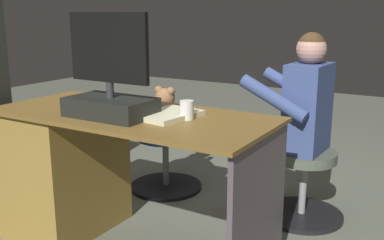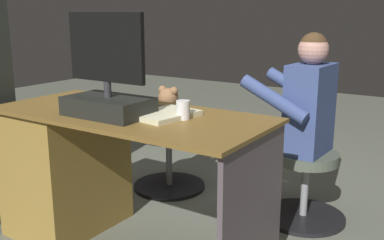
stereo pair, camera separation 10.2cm
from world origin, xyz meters
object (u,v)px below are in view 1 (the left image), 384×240
object	(u,v)px
teddy_bear	(166,111)
office_chair_teddy	(166,157)
desk	(77,166)
monitor	(110,90)
computer_mouse	(87,99)
visitor_chair	(303,181)
cup	(187,110)
keyboard	(128,106)
person	(293,114)
tv_remote	(90,105)

from	to	relation	value
teddy_bear	office_chair_teddy	bearing A→B (deg)	90.00
desk	monitor	bearing A→B (deg)	164.12
computer_mouse	visitor_chair	bearing A→B (deg)	-144.44
monitor	visitor_chair	bearing A→B (deg)	-125.96
monitor	computer_mouse	distance (m)	0.42
visitor_chair	teddy_bear	bearing A→B (deg)	2.04
cup	keyboard	bearing A→B (deg)	-7.32
cup	person	distance (m)	0.84
computer_mouse	person	xyz separation A→B (m)	(-0.94, -0.73, -0.12)
computer_mouse	teddy_bear	distance (m)	0.73
monitor	person	bearing A→B (deg)	-122.42
desk	tv_remote	bearing A→B (deg)	-168.21
desk	teddy_bear	xyz separation A→B (m)	(-0.06, -0.80, 0.17)
desk	keyboard	xyz separation A→B (m)	(-0.31, -0.09, 0.36)
tv_remote	teddy_bear	world-z (taller)	tv_remote
monitor	office_chair_teddy	xyz separation A→B (m)	(0.30, -0.89, -0.64)
desk	person	xyz separation A→B (m)	(-0.95, -0.83, 0.25)
teddy_bear	computer_mouse	bearing A→B (deg)	85.75
tv_remote	monitor	bearing A→B (deg)	153.88
computer_mouse	cup	distance (m)	0.69
monitor	person	world-z (taller)	monitor
office_chair_teddy	visitor_chair	world-z (taller)	same
teddy_bear	person	xyz separation A→B (m)	(-0.89, -0.03, 0.08)
office_chair_teddy	cup	bearing A→B (deg)	130.27
keyboard	desk	bearing A→B (deg)	15.33
monitor	computer_mouse	xyz separation A→B (m)	(0.35, -0.20, -0.11)
tv_remote	cup	bearing A→B (deg)	-178.81
visitor_chair	keyboard	bearing A→B (deg)	45.93
cup	monitor	bearing A→B (deg)	21.87
monitor	person	size ratio (longest dim) A/B	0.44
tv_remote	desk	bearing A→B (deg)	11.66
tv_remote	teddy_bear	size ratio (longest dim) A/B	0.48
computer_mouse	tv_remote	world-z (taller)	computer_mouse
tv_remote	visitor_chair	world-z (taller)	tv_remote
teddy_bear	person	distance (m)	0.89
keyboard	teddy_bear	distance (m)	0.78
keyboard	teddy_bear	bearing A→B (deg)	-70.67
cup	tv_remote	distance (m)	0.60
keyboard	visitor_chair	size ratio (longest dim) A/B	0.84
monitor	teddy_bear	distance (m)	0.99
cup	tv_remote	bearing A→B (deg)	1.33
monitor	keyboard	xyz separation A→B (m)	(0.05, -0.19, -0.12)
teddy_bear	desk	bearing A→B (deg)	85.64
monitor	person	distance (m)	1.13
keyboard	cup	size ratio (longest dim) A/B	4.76
cup	desk	bearing A→B (deg)	2.91
keyboard	office_chair_teddy	xyz separation A→B (m)	(0.25, -0.70, -0.52)
cup	person	xyz separation A→B (m)	(-0.25, -0.79, -0.14)
visitor_chair	cup	bearing A→B (deg)	67.12
desk	office_chair_teddy	xyz separation A→B (m)	(-0.06, -0.79, -0.16)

